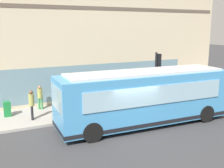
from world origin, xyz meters
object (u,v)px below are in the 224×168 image
Objects in this scene: city_bus_nearside at (145,98)px; pedestrian_walking_along_curb at (32,103)px; pedestrian_by_light_pole at (40,96)px; pedestrian_near_hydrant at (77,98)px; newspaper_vending_box at (7,109)px; traffic_light_near_corner at (157,69)px; pedestrian_near_building_entrance at (183,80)px; fire_hydrant at (80,104)px.

city_bus_nearside is 6.53m from pedestrian_walking_along_curb.
pedestrian_near_hydrant reaches higher than pedestrian_by_light_pole.
pedestrian_near_hydrant reaches higher than newspaper_vending_box.
newspaper_vending_box is (-0.55, 2.08, -0.45)m from pedestrian_by_light_pole.
pedestrian_by_light_pole is 2.69m from pedestrian_near_hydrant.
city_bus_nearside reaches higher than pedestrian_near_hydrant.
pedestrian_near_hydrant is (3.05, 2.99, -0.39)m from city_bus_nearside.
newspaper_vending_box is at bearing 57.75° from city_bus_nearside.
traffic_light_near_corner is 4.05× the size of newspaper_vending_box.
pedestrian_near_hydrant reaches higher than pedestrian_near_building_entrance.
pedestrian_near_building_entrance is 0.96× the size of pedestrian_near_hydrant.
pedestrian_walking_along_curb is at bearing 97.98° from pedestrian_near_building_entrance.
city_bus_nearside is at bearing 134.37° from traffic_light_near_corner.
traffic_light_near_corner is 2.31× the size of pedestrian_by_light_pole.
fire_hydrant is 0.42× the size of pedestrian_near_hydrant.
traffic_light_near_corner is 7.97m from pedestrian_by_light_pole.
city_bus_nearside reaches higher than fire_hydrant.
pedestrian_near_building_entrance reaches higher than pedestrian_by_light_pole.
pedestrian_walking_along_curb is (0.68, 8.21, -1.54)m from traffic_light_near_corner.
traffic_light_near_corner is at bearing -108.89° from pedestrian_by_light_pole.
pedestrian_by_light_pole reaches higher than fire_hydrant.
traffic_light_near_corner is (2.43, -2.48, 1.14)m from city_bus_nearside.
pedestrian_near_building_entrance is at bearing -60.81° from traffic_light_near_corner.
pedestrian_walking_along_curb reaches higher than pedestrian_near_building_entrance.
city_bus_nearside is 5.99× the size of pedestrian_near_building_entrance.
pedestrian_by_light_pole is 0.90× the size of pedestrian_near_hydrant.
traffic_light_near_corner reaches higher than newspaper_vending_box.
traffic_light_near_corner is at bearing -96.46° from pedestrian_near_hydrant.
traffic_light_near_corner reaches higher than fire_hydrant.
pedestrian_by_light_pole is 11.74m from pedestrian_near_building_entrance.
traffic_light_near_corner is 2.16× the size of pedestrian_near_building_entrance.
pedestrian_walking_along_curb is at bearing 88.80° from pedestrian_near_hydrant.
traffic_light_near_corner is 8.38m from pedestrian_walking_along_curb.
newspaper_vending_box is (4.40, 6.98, -0.95)m from city_bus_nearside.
pedestrian_by_light_pole is (2.52, 7.37, -1.64)m from traffic_light_near_corner.
pedestrian_near_hydrant is 1.95× the size of newspaper_vending_box.
pedestrian_by_light_pole is (4.95, 4.89, -0.50)m from city_bus_nearside.
newspaper_vending_box is at bearing 43.92° from pedestrian_walking_along_curb.
traffic_light_near_corner is at bearing -104.88° from fire_hydrant.
pedestrian_near_hydrant is at bearing 83.54° from traffic_light_near_corner.
pedestrian_by_light_pole reaches higher than newspaper_vending_box.
city_bus_nearside is 6.41× the size of pedestrian_by_light_pole.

